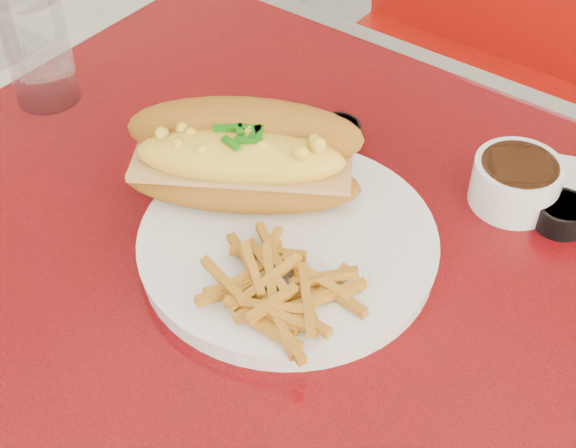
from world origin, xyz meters
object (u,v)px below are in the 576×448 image
Objects in this scene: mac_hoagie at (243,157)px; diner_table at (373,392)px; water_tumbler at (38,50)px; gravy_ramekin at (516,182)px; sauce_cup_right at (562,213)px; dinner_plate at (288,244)px; fork at (335,255)px; sauce_cup_left at (339,132)px.

diner_table is at bearing -37.56° from mac_hoagie.
diner_table is 0.57m from water_tumbler.
sauce_cup_right is at bearing -3.15° from gravy_ramekin.
sauce_cup_right is (0.21, 0.21, 0.00)m from dinner_plate.
water_tumbler reaches higher than gravy_ramekin.
gravy_ramekin is at bearing -59.66° from fork.
fork is at bearing 8.73° from dinner_plate.
gravy_ramekin is at bearing 17.02° from water_tumbler.
water_tumbler reaches higher than dinner_plate.
mac_hoagie reaches higher than diner_table.
sauce_cup_right is 0.64m from water_tumbler.
dinner_plate is (-0.11, -0.01, 0.17)m from diner_table.
diner_table is 0.21m from dinner_plate.
gravy_ramekin is (0.10, 0.20, 0.01)m from fork.
dinner_plate is 1.19× the size of mac_hoagie.
dinner_plate is at bearing -5.33° from water_tumbler.
fork is 1.02× the size of gravy_ramekin.
sauce_cup_right is at bearing 15.27° from water_tumbler.
sauce_cup_left is at bearing -174.99° from sauce_cup_right.
fork is (-0.06, 0.00, 0.18)m from diner_table.
sauce_cup_left is (-0.06, 0.18, 0.00)m from dinner_plate.
fork is at bearing -128.04° from sauce_cup_right.
sauce_cup_left reaches higher than dinner_plate.
water_tumbler is (-0.52, 0.03, 0.23)m from diner_table.
gravy_ramekin reaches higher than fork.
dinner_plate is at bearing -176.21° from diner_table.
water_tumbler is at bearing -162.98° from gravy_ramekin.
gravy_ramekin is 1.56× the size of sauce_cup_right.
dinner_plate is 4.54× the size of sauce_cup_right.
sauce_cup_right reaches higher than diner_table.
water_tumbler is at bearing 174.67° from dinner_plate.
dinner_plate is 2.91× the size of gravy_ramekin.
sauce_cup_right is 0.52× the size of water_tumbler.
mac_hoagie is (-0.08, 0.03, 0.06)m from dinner_plate.
sauce_cup_right reaches higher than fork.
sauce_cup_left is at bearing -172.83° from gravy_ramekin.
dinner_plate is at bearing -50.98° from mac_hoagie.
water_tumbler reaches higher than sauce_cup_right.
sauce_cup_right is at bearing -71.64° from fork.
sauce_cup_left reaches higher than diner_table.
water_tumbler reaches higher than fork.
mac_hoagie reaches higher than sauce_cup_left.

